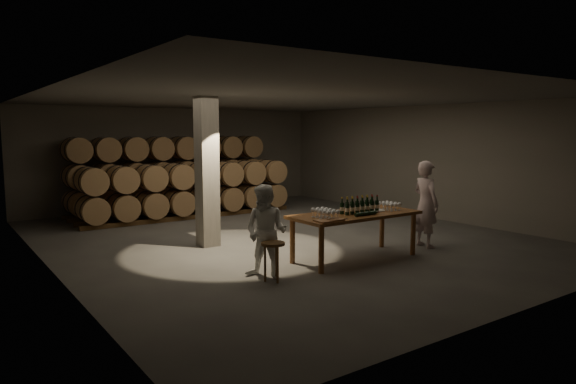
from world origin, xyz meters
TOP-DOWN VIEW (x-y plane):
  - room at (-1.80, 0.20)m, footprint 12.00×12.00m
  - tasting_table at (0.00, -2.50)m, footprint 2.60×1.10m
  - barrel_stack_back at (-0.57, 5.20)m, footprint 6.26×0.95m
  - barrel_stack_front at (-0.57, 3.80)m, footprint 6.26×0.95m
  - bottle_cluster at (0.11, -2.51)m, footprint 0.86×0.23m
  - lying_bottles at (-0.02, -2.83)m, footprint 0.59×0.07m
  - glass_cluster_left at (-0.82, -2.60)m, footprint 0.30×0.52m
  - glass_cluster_right at (0.87, -2.57)m, footprint 0.30×0.41m
  - plate at (0.58, -2.53)m, footprint 0.29×0.29m
  - notebook_near at (-0.84, -2.92)m, footprint 0.26×0.21m
  - notebook_corner at (-1.10, -2.88)m, footprint 0.25×0.31m
  - pen at (-0.63, -2.91)m, footprint 0.15×0.03m
  - stool at (-2.13, -2.84)m, footprint 0.39×0.39m
  - person_man at (1.95, -2.58)m, footprint 0.53×0.73m
  - person_woman at (-2.10, -2.59)m, footprint 0.92×0.97m

SIDE VIEW (x-z plane):
  - stool at x=-2.13m, z-range 0.21..0.87m
  - person_woman at x=-2.10m, z-range 0.00..1.59m
  - tasting_table at x=0.00m, z-range 0.35..1.25m
  - barrel_stack_front at x=-0.57m, z-range 0.04..1.61m
  - pen at x=-0.63m, z-range 0.90..0.91m
  - plate at x=0.58m, z-range 0.90..0.92m
  - notebook_corner at x=-1.10m, z-range 0.90..0.92m
  - notebook_near at x=-0.84m, z-range 0.90..0.93m
  - person_man at x=1.95m, z-range 0.00..1.85m
  - lying_bottles at x=-0.02m, z-range 0.90..0.97m
  - glass_cluster_right at x=0.87m, z-range 0.94..1.09m
  - bottle_cluster at x=0.11m, z-range 0.85..1.18m
  - glass_cluster_left at x=-0.82m, z-range 0.94..1.11m
  - barrel_stack_back at x=-0.57m, z-range 0.04..2.35m
  - room at x=-1.80m, z-range -4.40..7.60m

